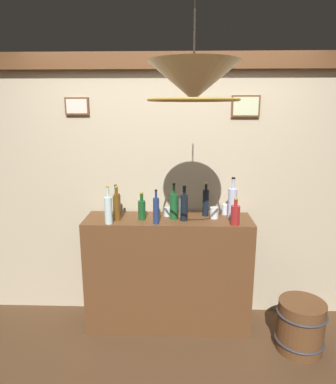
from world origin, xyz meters
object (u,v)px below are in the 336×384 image
at_px(liquor_bottle_gin, 232,202).
at_px(liquor_bottle_amaro, 206,202).
at_px(pendant_lamp, 194,82).
at_px(glass_tumbler_shot, 225,209).
at_px(glass_tumbler_rocks, 168,212).
at_px(liquor_bottle_bourbon, 142,209).
at_px(liquor_bottle_vermouth, 108,210).
at_px(liquor_bottle_sherry, 116,204).
at_px(liquor_bottle_brandy, 156,210).
at_px(liquor_bottle_scotch, 235,214).
at_px(wooden_barrel, 300,326).
at_px(glass_tumbler_highball, 214,213).
at_px(liquor_bottle_whiskey, 174,206).
at_px(liquor_bottle_rye, 117,206).
at_px(liquor_bottle_rum, 184,207).
at_px(liquor_bottle_vodka, 156,207).
at_px(liquor_bottle_mezcal, 182,207).

bearing_deg(liquor_bottle_gin, liquor_bottle_amaro, 169.04).
bearing_deg(pendant_lamp, glass_tumbler_shot, 69.71).
distance_m(glass_tumbler_rocks, glass_tumbler_shot, 0.52).
height_order(liquor_bottle_bourbon, liquor_bottle_vermouth, liquor_bottle_vermouth).
bearing_deg(liquor_bottle_gin, pendant_lamp, -115.02).
distance_m(liquor_bottle_sherry, liquor_bottle_bourbon, 0.28).
bearing_deg(liquor_bottle_gin, liquor_bottle_brandy, -163.88).
distance_m(liquor_bottle_sherry, liquor_bottle_scotch, 1.06).
bearing_deg(wooden_barrel, liquor_bottle_vermouth, 173.75).
bearing_deg(glass_tumbler_highball, liquor_bottle_amaro, 135.18).
xyz_separation_m(liquor_bottle_gin, glass_tumbler_shot, (-0.05, 0.09, -0.09)).
relative_size(liquor_bottle_whiskey, pendant_lamp, 0.50).
distance_m(liquor_bottle_scotch, liquor_bottle_amaro, 0.33).
xyz_separation_m(liquor_bottle_bourbon, liquor_bottle_amaro, (0.56, 0.13, 0.03)).
bearing_deg(glass_tumbler_rocks, liquor_bottle_gin, -3.25).
xyz_separation_m(liquor_bottle_brandy, glass_tumbler_shot, (0.61, 0.28, -0.07)).
height_order(liquor_bottle_sherry, glass_tumbler_shot, liquor_bottle_sherry).
distance_m(liquor_bottle_rye, glass_tumbler_highball, 0.84).
bearing_deg(glass_tumbler_highball, liquor_bottle_sherry, 174.49).
height_order(liquor_bottle_rum, liquor_bottle_rye, liquor_bottle_rum).
xyz_separation_m(liquor_bottle_bourbon, pendant_lamp, (0.40, -0.75, 0.99)).
bearing_deg(glass_tumbler_shot, liquor_bottle_gin, -63.17).
distance_m(liquor_bottle_rye, glass_tumbler_rocks, 0.46).
relative_size(liquor_bottle_whiskey, liquor_bottle_bourbon, 1.30).
height_order(liquor_bottle_rye, glass_tumbler_rocks, liquor_bottle_rye).
xyz_separation_m(liquor_bottle_gin, pendant_lamp, (-0.39, -0.83, 0.94)).
xyz_separation_m(liquor_bottle_brandy, glass_tumbler_highball, (0.50, 0.16, -0.07)).
relative_size(liquor_bottle_rye, glass_tumbler_highball, 3.08).
bearing_deg(liquor_bottle_rum, liquor_bottle_sherry, 165.75).
bearing_deg(liquor_bottle_bourbon, liquor_bottle_amaro, 12.70).
relative_size(liquor_bottle_vodka, glass_tumbler_highball, 2.34).
bearing_deg(liquor_bottle_rye, liquor_bottle_vodka, 23.99).
height_order(liquor_bottle_gin, glass_tumbler_highball, liquor_bottle_gin).
xyz_separation_m(glass_tumbler_rocks, pendant_lamp, (0.18, -0.86, 1.04)).
relative_size(liquor_bottle_whiskey, liquor_bottle_vermouth, 0.98).
bearing_deg(liquor_bottle_vermouth, liquor_bottle_sherry, 86.02).
bearing_deg(liquor_bottle_gin, liquor_bottle_mezcal, 178.39).
xyz_separation_m(liquor_bottle_rye, liquor_bottle_amaro, (0.76, 0.15, 0.00)).
bearing_deg(liquor_bottle_rum, pendant_lamp, -87.13).
height_order(glass_tumbler_rocks, wooden_barrel, glass_tumbler_rocks).
bearing_deg(liquor_bottle_mezcal, liquor_bottle_rum, -83.34).
bearing_deg(pendant_lamp, liquor_bottle_vodka, 108.31).
height_order(liquor_bottle_gin, liquor_bottle_scotch, liquor_bottle_gin).
distance_m(liquor_bottle_brandy, liquor_bottle_whiskey, 0.20).
bearing_deg(glass_tumbler_highball, liquor_bottle_whiskey, -175.43).
bearing_deg(liquor_bottle_mezcal, liquor_bottle_rye, -168.04).
relative_size(liquor_bottle_rye, liquor_bottle_mezcal, 1.29).
distance_m(liquor_bottle_sherry, pendant_lamp, 1.47).
bearing_deg(glass_tumbler_rocks, liquor_bottle_rum, -42.03).
xyz_separation_m(liquor_bottle_scotch, liquor_bottle_mezcal, (-0.43, 0.20, -0.00)).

